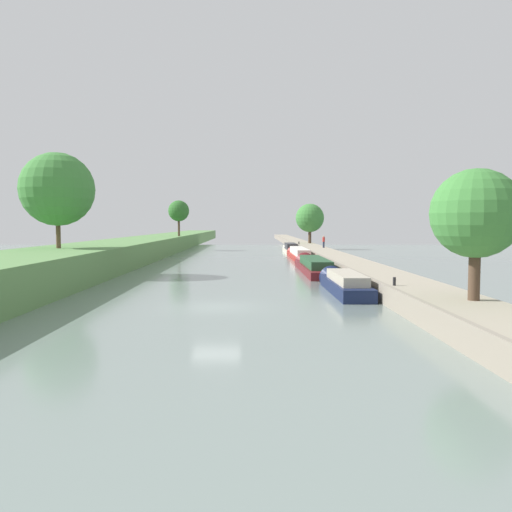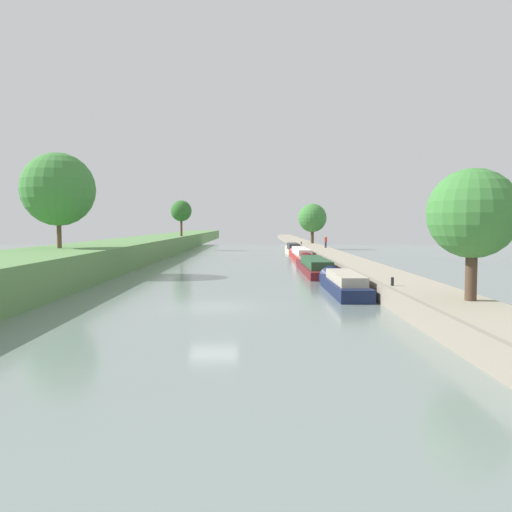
{
  "view_description": "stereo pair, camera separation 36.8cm",
  "coord_description": "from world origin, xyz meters",
  "px_view_note": "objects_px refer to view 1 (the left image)",
  "views": [
    {
      "loc": [
        1.83,
        -26.38,
        4.33
      ],
      "look_at": [
        2.31,
        26.46,
        1.0
      ],
      "focal_mm": 35.92,
      "sensor_mm": 36.0,
      "label": 1
    },
    {
      "loc": [
        2.2,
        -26.39,
        4.33
      ],
      "look_at": [
        2.31,
        26.46,
        1.0
      ],
      "focal_mm": 35.92,
      "sensor_mm": 36.0,
      "label": 2
    }
  ],
  "objects_px": {
    "narrowboat_maroon": "(313,266)",
    "narrowboat_red": "(299,254)",
    "narrowboat_cream": "(290,249)",
    "mooring_bollard_far": "(299,243)",
    "mooring_bollard_near": "(394,281)",
    "narrowboat_navy": "(343,283)",
    "person_walking": "(324,241)"
  },
  "relations": [
    {
      "from": "narrowboat_navy",
      "to": "person_walking",
      "type": "bearing_deg",
      "value": 83.85
    },
    {
      "from": "narrowboat_navy",
      "to": "mooring_bollard_far",
      "type": "relative_size",
      "value": 22.57
    },
    {
      "from": "narrowboat_red",
      "to": "mooring_bollard_near",
      "type": "distance_m",
      "value": 36.2
    },
    {
      "from": "narrowboat_navy",
      "to": "narrowboat_maroon",
      "type": "distance_m",
      "value": 13.55
    },
    {
      "from": "narrowboat_navy",
      "to": "person_walking",
      "type": "xyz_separation_m",
      "value": [
        4.05,
        37.58,
        1.38
      ]
    },
    {
      "from": "narrowboat_navy",
      "to": "mooring_bollard_far",
      "type": "xyz_separation_m",
      "value": [
        1.72,
        49.06,
        0.73
      ]
    },
    {
      "from": "narrowboat_maroon",
      "to": "mooring_bollard_near",
      "type": "height_order",
      "value": "mooring_bollard_near"
    },
    {
      "from": "mooring_bollard_near",
      "to": "mooring_bollard_far",
      "type": "bearing_deg",
      "value": 90.0
    },
    {
      "from": "narrowboat_red",
      "to": "mooring_bollard_far",
      "type": "height_order",
      "value": "mooring_bollard_far"
    },
    {
      "from": "person_walking",
      "to": "mooring_bollard_near",
      "type": "distance_m",
      "value": 43.16
    },
    {
      "from": "mooring_bollard_far",
      "to": "narrowboat_navy",
      "type": "bearing_deg",
      "value": -92.01
    },
    {
      "from": "narrowboat_maroon",
      "to": "narrowboat_red",
      "type": "height_order",
      "value": "narrowboat_red"
    },
    {
      "from": "mooring_bollard_near",
      "to": "narrowboat_navy",
      "type": "bearing_deg",
      "value": 107.34
    },
    {
      "from": "narrowboat_maroon",
      "to": "narrowboat_navy",
      "type": "bearing_deg",
      "value": -88.69
    },
    {
      "from": "narrowboat_maroon",
      "to": "narrowboat_cream",
      "type": "height_order",
      "value": "narrowboat_cream"
    },
    {
      "from": "person_walking",
      "to": "mooring_bollard_near",
      "type": "bearing_deg",
      "value": -93.09
    },
    {
      "from": "narrowboat_navy",
      "to": "mooring_bollard_near",
      "type": "relative_size",
      "value": 22.57
    },
    {
      "from": "narrowboat_maroon",
      "to": "person_walking",
      "type": "xyz_separation_m",
      "value": [
        4.36,
        24.03,
        1.39
      ]
    },
    {
      "from": "narrowboat_cream",
      "to": "person_walking",
      "type": "xyz_separation_m",
      "value": [
        4.05,
        -7.05,
        1.36
      ]
    },
    {
      "from": "narrowboat_maroon",
      "to": "narrowboat_red",
      "type": "xyz_separation_m",
      "value": [
        0.28,
        17.1,
        0.04
      ]
    },
    {
      "from": "narrowboat_navy",
      "to": "narrowboat_red",
      "type": "height_order",
      "value": "narrowboat_red"
    },
    {
      "from": "narrowboat_cream",
      "to": "mooring_bollard_far",
      "type": "distance_m",
      "value": 4.8
    },
    {
      "from": "mooring_bollard_near",
      "to": "narrowboat_cream",
      "type": "bearing_deg",
      "value": 91.96
    },
    {
      "from": "narrowboat_red",
      "to": "mooring_bollard_far",
      "type": "bearing_deg",
      "value": 84.58
    },
    {
      "from": "narrowboat_maroon",
      "to": "narrowboat_red",
      "type": "relative_size",
      "value": 0.88
    },
    {
      "from": "mooring_bollard_far",
      "to": "narrowboat_red",
      "type": "bearing_deg",
      "value": -95.42
    },
    {
      "from": "narrowboat_navy",
      "to": "narrowboat_maroon",
      "type": "bearing_deg",
      "value": 91.31
    },
    {
      "from": "narrowboat_red",
      "to": "person_walking",
      "type": "height_order",
      "value": "person_walking"
    },
    {
      "from": "narrowboat_red",
      "to": "narrowboat_cream",
      "type": "height_order",
      "value": "narrowboat_cream"
    },
    {
      "from": "narrowboat_navy",
      "to": "mooring_bollard_far",
      "type": "distance_m",
      "value": 49.09
    },
    {
      "from": "narrowboat_navy",
      "to": "narrowboat_cream",
      "type": "height_order",
      "value": "narrowboat_cream"
    },
    {
      "from": "narrowboat_navy",
      "to": "person_walking",
      "type": "distance_m",
      "value": 37.82
    }
  ]
}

